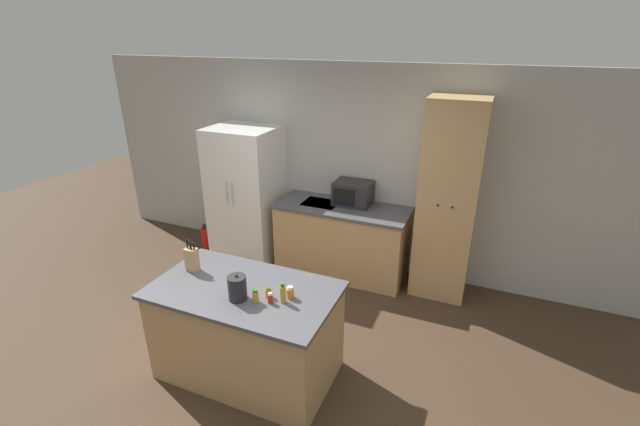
{
  "coord_description": "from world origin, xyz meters",
  "views": [
    {
      "loc": [
        1.79,
        -2.63,
        2.91
      ],
      "look_at": [
        0.09,
        1.4,
        1.05
      ],
      "focal_mm": 24.0,
      "sensor_mm": 36.0,
      "label": 1
    }
  ],
  "objects_px": {
    "refrigerator": "(247,194)",
    "spice_bottle_green_herb": "(270,298)",
    "spice_bottle_pale_salt": "(256,296)",
    "kettle": "(237,288)",
    "spice_bottle_short_red": "(283,293)",
    "pantry_cabinet": "(448,202)",
    "spice_bottle_amber_oil": "(268,293)",
    "microwave": "(353,193)",
    "knife_block": "(192,259)",
    "spice_bottle_tall_dark": "(290,293)",
    "fire_extinguisher": "(206,238)"
  },
  "relations": [
    {
      "from": "refrigerator",
      "to": "spice_bottle_green_herb",
      "type": "distance_m",
      "value": 2.55
    },
    {
      "from": "pantry_cabinet",
      "to": "spice_bottle_amber_oil",
      "type": "height_order",
      "value": "pantry_cabinet"
    },
    {
      "from": "pantry_cabinet",
      "to": "fire_extinguisher",
      "type": "height_order",
      "value": "pantry_cabinet"
    },
    {
      "from": "microwave",
      "to": "spice_bottle_tall_dark",
      "type": "relative_size",
      "value": 4.34
    },
    {
      "from": "pantry_cabinet",
      "to": "spice_bottle_short_red",
      "type": "height_order",
      "value": "pantry_cabinet"
    },
    {
      "from": "spice_bottle_pale_salt",
      "to": "kettle",
      "type": "relative_size",
      "value": 0.5
    },
    {
      "from": "fire_extinguisher",
      "to": "pantry_cabinet",
      "type": "bearing_deg",
      "value": 4.22
    },
    {
      "from": "spice_bottle_pale_salt",
      "to": "pantry_cabinet",
      "type": "bearing_deg",
      "value": 61.51
    },
    {
      "from": "spice_bottle_tall_dark",
      "to": "kettle",
      "type": "height_order",
      "value": "kettle"
    },
    {
      "from": "pantry_cabinet",
      "to": "spice_bottle_tall_dark",
      "type": "xyz_separation_m",
      "value": [
        -0.97,
        -2.04,
        -0.21
      ]
    },
    {
      "from": "microwave",
      "to": "spice_bottle_pale_salt",
      "type": "bearing_deg",
      "value": -91.29
    },
    {
      "from": "spice_bottle_short_red",
      "to": "refrigerator",
      "type": "bearing_deg",
      "value": 128.4
    },
    {
      "from": "fire_extinguisher",
      "to": "spice_bottle_pale_salt",
      "type": "bearing_deg",
      "value": -43.74
    },
    {
      "from": "spice_bottle_short_red",
      "to": "spice_bottle_pale_salt",
      "type": "relative_size",
      "value": 1.5
    },
    {
      "from": "kettle",
      "to": "spice_bottle_amber_oil",
      "type": "bearing_deg",
      "value": 28.68
    },
    {
      "from": "fire_extinguisher",
      "to": "spice_bottle_short_red",
      "type": "bearing_deg",
      "value": -39.79
    },
    {
      "from": "spice_bottle_pale_salt",
      "to": "fire_extinguisher",
      "type": "xyz_separation_m",
      "value": [
        -2.05,
        1.96,
        -0.77
      ]
    },
    {
      "from": "refrigerator",
      "to": "spice_bottle_short_red",
      "type": "height_order",
      "value": "refrigerator"
    },
    {
      "from": "spice_bottle_pale_salt",
      "to": "kettle",
      "type": "bearing_deg",
      "value": -173.69
    },
    {
      "from": "refrigerator",
      "to": "pantry_cabinet",
      "type": "distance_m",
      "value": 2.6
    },
    {
      "from": "spice_bottle_pale_salt",
      "to": "microwave",
      "type": "bearing_deg",
      "value": 88.71
    },
    {
      "from": "refrigerator",
      "to": "kettle",
      "type": "xyz_separation_m",
      "value": [
        1.23,
        -2.11,
        0.1
      ]
    },
    {
      "from": "refrigerator",
      "to": "microwave",
      "type": "xyz_separation_m",
      "value": [
        1.44,
        0.17,
        0.17
      ]
    },
    {
      "from": "spice_bottle_short_red",
      "to": "spice_bottle_amber_oil",
      "type": "xyz_separation_m",
      "value": [
        -0.14,
        0.02,
        -0.04
      ]
    },
    {
      "from": "pantry_cabinet",
      "to": "spice_bottle_tall_dark",
      "type": "relative_size",
      "value": 21.98
    },
    {
      "from": "spice_bottle_amber_oil",
      "to": "spice_bottle_pale_salt",
      "type": "xyz_separation_m",
      "value": [
        -0.06,
        -0.1,
        0.01
      ]
    },
    {
      "from": "spice_bottle_tall_dark",
      "to": "spice_bottle_green_herb",
      "type": "distance_m",
      "value": 0.17
    },
    {
      "from": "spice_bottle_tall_dark",
      "to": "spice_bottle_green_herb",
      "type": "relative_size",
      "value": 1.12
    },
    {
      "from": "knife_block",
      "to": "spice_bottle_pale_salt",
      "type": "distance_m",
      "value": 0.82
    },
    {
      "from": "spice_bottle_short_red",
      "to": "spice_bottle_amber_oil",
      "type": "relative_size",
      "value": 1.92
    },
    {
      "from": "refrigerator",
      "to": "fire_extinguisher",
      "type": "relative_size",
      "value": 4.51
    },
    {
      "from": "pantry_cabinet",
      "to": "spice_bottle_green_herb",
      "type": "height_order",
      "value": "pantry_cabinet"
    },
    {
      "from": "microwave",
      "to": "kettle",
      "type": "bearing_deg",
      "value": -95.2
    },
    {
      "from": "spice_bottle_tall_dark",
      "to": "microwave",
      "type": "bearing_deg",
      "value": 94.84
    },
    {
      "from": "refrigerator",
      "to": "knife_block",
      "type": "height_order",
      "value": "refrigerator"
    },
    {
      "from": "refrigerator",
      "to": "spice_bottle_green_herb",
      "type": "height_order",
      "value": "refrigerator"
    },
    {
      "from": "spice_bottle_green_herb",
      "to": "microwave",
      "type": "bearing_deg",
      "value": 91.65
    },
    {
      "from": "pantry_cabinet",
      "to": "spice_bottle_tall_dark",
      "type": "height_order",
      "value": "pantry_cabinet"
    },
    {
      "from": "refrigerator",
      "to": "spice_bottle_pale_salt",
      "type": "xyz_separation_m",
      "value": [
        1.39,
        -2.09,
        0.05
      ]
    },
    {
      "from": "knife_block",
      "to": "refrigerator",
      "type": "bearing_deg",
      "value": 107.68
    },
    {
      "from": "spice_bottle_green_herb",
      "to": "kettle",
      "type": "distance_m",
      "value": 0.28
    },
    {
      "from": "spice_bottle_pale_salt",
      "to": "kettle",
      "type": "height_order",
      "value": "kettle"
    },
    {
      "from": "spice_bottle_amber_oil",
      "to": "knife_block",
      "type": "bearing_deg",
      "value": 172.66
    },
    {
      "from": "spice_bottle_amber_oil",
      "to": "microwave",
      "type": "bearing_deg",
      "value": 90.24
    },
    {
      "from": "pantry_cabinet",
      "to": "spice_bottle_amber_oil",
      "type": "bearing_deg",
      "value": -118.38
    },
    {
      "from": "microwave",
      "to": "knife_block",
      "type": "distance_m",
      "value": 2.22
    },
    {
      "from": "pantry_cabinet",
      "to": "spice_bottle_green_herb",
      "type": "relative_size",
      "value": 24.66
    },
    {
      "from": "pantry_cabinet",
      "to": "spice_bottle_short_red",
      "type": "relative_size",
      "value": 13.1
    },
    {
      "from": "pantry_cabinet",
      "to": "kettle",
      "type": "height_order",
      "value": "pantry_cabinet"
    },
    {
      "from": "microwave",
      "to": "fire_extinguisher",
      "type": "relative_size",
      "value": 1.14
    }
  ]
}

